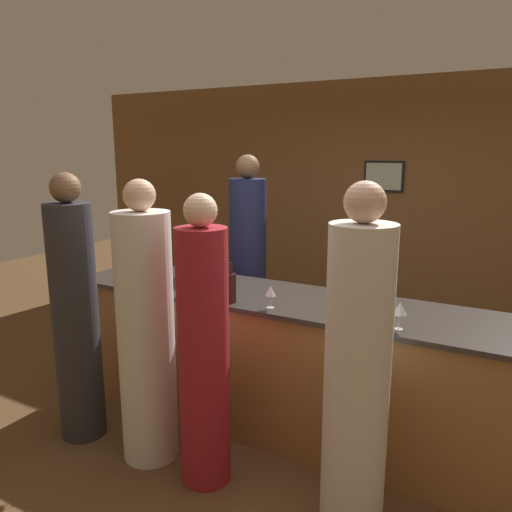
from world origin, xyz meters
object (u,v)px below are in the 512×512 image
at_px(guest_1, 146,334).
at_px(guest_3, 76,317).
at_px(ice_bucket, 155,261).
at_px(guest_0, 204,352).
at_px(guest_2, 357,376).
at_px(bartender, 248,270).
at_px(wine_bottle_0, 231,287).

relative_size(guest_1, guest_3, 0.99).
xyz_separation_m(guest_1, ice_bucket, (-0.68, 0.91, 0.23)).
relative_size(guest_0, ice_bucket, 9.10).
height_order(guest_1, guest_2, guest_2).
relative_size(bartender, guest_0, 1.11).
relative_size(guest_0, guest_3, 0.95).
xyz_separation_m(guest_0, wine_bottle_0, (-0.10, 0.48, 0.27)).
bearing_deg(wine_bottle_0, guest_0, -77.91).
distance_m(bartender, guest_3, 1.69).
distance_m(guest_0, guest_2, 0.94).
height_order(wine_bottle_0, ice_bucket, wine_bottle_0).
bearing_deg(ice_bucket, guest_2, -23.00).
distance_m(guest_0, ice_bucket, 1.50).
bearing_deg(bartender, ice_bucket, 51.95).
bearing_deg(bartender, guest_0, 110.88).
distance_m(guest_2, wine_bottle_0, 1.15).
bearing_deg(guest_1, guest_0, -3.42).
distance_m(bartender, ice_bucket, 0.88).
xyz_separation_m(bartender, guest_1, (0.14, -1.59, -0.07)).
bearing_deg(wine_bottle_0, guest_3, -153.01).
bearing_deg(guest_1, bartender, 95.19).
bearing_deg(guest_0, ice_bucket, 140.84).
relative_size(bartender, wine_bottle_0, 7.14).
xyz_separation_m(bartender, guest_3, (-0.46, -1.63, -0.05)).
height_order(guest_1, wine_bottle_0, guest_1).
relative_size(guest_2, guest_3, 1.00).
bearing_deg(guest_1, guest_3, -176.25).
distance_m(bartender, guest_2, 2.20).
height_order(guest_0, ice_bucket, guest_0).
relative_size(guest_1, guest_2, 0.98).
height_order(guest_3, wine_bottle_0, guest_3).
distance_m(guest_1, guest_3, 0.61).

